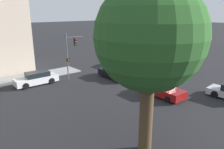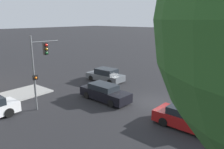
{
  "view_description": "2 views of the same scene",
  "coord_description": "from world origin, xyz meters",
  "px_view_note": "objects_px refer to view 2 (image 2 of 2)",
  "views": [
    {
      "loc": [
        -16.22,
        19.56,
        8.13
      ],
      "look_at": [
        1.83,
        4.0,
        1.2
      ],
      "focal_mm": 35.0,
      "sensor_mm": 36.0,
      "label": 1
    },
    {
      "loc": [
        -8.23,
        15.6,
        6.89
      ],
      "look_at": [
        2.68,
        2.3,
        2.48
      ],
      "focal_mm": 35.0,
      "sensor_mm": 36.0,
      "label": 2
    }
  ],
  "objects_px": {
    "crossing_car_2": "(105,75)",
    "crossing_car_3": "(105,93)",
    "traffic_signal": "(39,62)",
    "crossing_car_0": "(190,119)"
  },
  "relations": [
    {
      "from": "crossing_car_2",
      "to": "crossing_car_3",
      "type": "xyz_separation_m",
      "value": [
        -3.9,
        4.58,
        0.0
      ]
    },
    {
      "from": "crossing_car_2",
      "to": "crossing_car_3",
      "type": "distance_m",
      "value": 6.01
    },
    {
      "from": "crossing_car_2",
      "to": "crossing_car_3",
      "type": "relative_size",
      "value": 0.93
    },
    {
      "from": "traffic_signal",
      "to": "crossing_car_0",
      "type": "xyz_separation_m",
      "value": [
        -10.18,
        -4.13,
        -3.06
      ]
    },
    {
      "from": "crossing_car_3",
      "to": "traffic_signal",
      "type": "bearing_deg",
      "value": -117.35
    },
    {
      "from": "traffic_signal",
      "to": "crossing_car_3",
      "type": "height_order",
      "value": "traffic_signal"
    },
    {
      "from": "traffic_signal",
      "to": "crossing_car_0",
      "type": "bearing_deg",
      "value": 31.15
    },
    {
      "from": "crossing_car_0",
      "to": "crossing_car_2",
      "type": "distance_m",
      "value": 12.48
    },
    {
      "from": "traffic_signal",
      "to": "crossing_car_2",
      "type": "bearing_deg",
      "value": 107.29
    },
    {
      "from": "crossing_car_0",
      "to": "crossing_car_3",
      "type": "height_order",
      "value": "crossing_car_3"
    }
  ]
}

